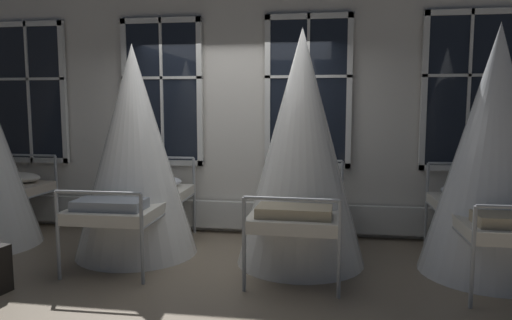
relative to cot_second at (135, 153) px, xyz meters
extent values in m
plane|color=gray|center=(0.94, -0.25, -1.16)|extent=(19.23, 19.23, 0.00)
cube|color=silver|center=(0.94, 1.14, 0.58)|extent=(10.61, 0.10, 3.49)
cube|color=black|center=(-1.96, 1.03, 0.71)|extent=(1.10, 0.02, 1.94)
cube|color=silver|center=(-1.96, 1.03, -0.23)|extent=(1.10, 0.06, 0.07)
cube|color=silver|center=(-1.96, 1.03, 1.64)|extent=(1.10, 0.06, 0.07)
cube|color=silver|center=(-1.45, 1.03, 0.71)|extent=(0.07, 0.06, 1.94)
cube|color=silver|center=(-1.96, 1.03, 0.71)|extent=(0.04, 0.06, 1.94)
cube|color=silver|center=(-1.96, 1.03, 0.90)|extent=(1.10, 0.06, 0.04)
cube|color=black|center=(-0.03, 1.03, 0.71)|extent=(1.10, 0.02, 1.94)
cube|color=silver|center=(-0.03, 1.03, -0.23)|extent=(1.10, 0.06, 0.07)
cube|color=silver|center=(-0.03, 1.03, 1.64)|extent=(1.10, 0.06, 0.07)
cube|color=silver|center=(-0.54, 1.03, 0.71)|extent=(0.07, 0.06, 1.94)
cube|color=silver|center=(0.49, 1.03, 0.71)|extent=(0.07, 0.06, 1.94)
cube|color=silver|center=(-0.03, 1.03, 0.71)|extent=(0.04, 0.06, 1.94)
cube|color=silver|center=(-0.03, 1.03, 0.90)|extent=(1.10, 0.06, 0.04)
cube|color=black|center=(1.91, 1.03, 0.71)|extent=(1.10, 0.02, 1.94)
cube|color=silver|center=(1.91, 1.03, -0.23)|extent=(1.10, 0.06, 0.07)
cube|color=silver|center=(1.91, 1.03, 1.64)|extent=(1.10, 0.06, 0.07)
cube|color=silver|center=(1.39, 1.03, 0.71)|extent=(0.07, 0.06, 1.94)
cube|color=silver|center=(2.42, 1.03, 0.71)|extent=(0.07, 0.06, 1.94)
cube|color=silver|center=(1.91, 1.03, 0.71)|extent=(0.04, 0.06, 1.94)
cube|color=silver|center=(1.91, 1.03, 0.90)|extent=(1.10, 0.06, 0.04)
cube|color=black|center=(3.84, 1.03, 0.71)|extent=(1.10, 0.02, 1.94)
cube|color=silver|center=(3.84, 1.03, -0.23)|extent=(1.10, 0.06, 0.07)
cube|color=silver|center=(3.84, 1.03, 1.64)|extent=(1.10, 0.06, 0.07)
cube|color=silver|center=(3.32, 1.03, 0.71)|extent=(0.07, 0.06, 1.94)
cube|color=silver|center=(3.84, 1.03, 0.71)|extent=(0.04, 0.06, 1.94)
cube|color=silver|center=(3.84, 1.03, 0.90)|extent=(1.10, 0.06, 0.04)
cube|color=silver|center=(0.94, 1.01, -0.91)|extent=(6.40, 0.10, 0.36)
cylinder|color=#9EA3A8|center=(-2.41, 0.93, -0.66)|extent=(0.04, 0.04, 1.01)
cylinder|color=#9EA3A8|center=(-1.55, 0.91, -0.66)|extent=(0.04, 0.04, 1.01)
cylinder|color=#9EA3A8|center=(-1.57, -0.02, -0.62)|extent=(0.08, 1.87, 0.03)
cylinder|color=#9EA3A8|center=(-1.98, 0.92, -0.15)|extent=(0.86, 0.05, 0.03)
ellipsoid|color=silver|center=(-1.98, 0.68, -0.43)|extent=(0.67, 0.42, 0.14)
cylinder|color=#9EA3A8|center=(-0.44, 0.93, -0.66)|extent=(0.04, 0.04, 1.01)
cylinder|color=#9EA3A8|center=(0.42, 0.94, -0.66)|extent=(0.04, 0.04, 1.01)
cylinder|color=#9EA3A8|center=(-0.42, -0.94, -0.72)|extent=(0.04, 0.04, 0.88)
cylinder|color=#9EA3A8|center=(0.44, -0.93, -0.72)|extent=(0.04, 0.04, 0.88)
cylinder|color=#9EA3A8|center=(-0.43, -0.01, -0.62)|extent=(0.06, 1.87, 0.03)
cylinder|color=#9EA3A8|center=(0.43, 0.00, -0.62)|extent=(0.06, 1.87, 0.03)
cylinder|color=#9EA3A8|center=(-0.01, 0.93, -0.15)|extent=(0.86, 0.04, 0.03)
cylinder|color=#9EA3A8|center=(0.01, -0.94, -0.28)|extent=(0.86, 0.04, 0.03)
cube|color=silver|center=(0.00, 0.00, -0.56)|extent=(0.91, 1.90, 0.12)
ellipsoid|color=silver|center=(-0.01, 0.69, -0.43)|extent=(0.66, 0.41, 0.14)
cube|color=#8C939E|center=(0.01, -0.68, -0.45)|extent=(0.71, 0.37, 0.10)
cone|color=white|center=(0.00, 0.00, 0.03)|extent=(1.38, 1.38, 2.39)
cylinder|color=#9EA3A8|center=(1.49, 0.91, -0.66)|extent=(0.04, 0.04, 1.01)
cylinder|color=#9EA3A8|center=(2.35, 0.89, -0.66)|extent=(0.04, 0.04, 1.01)
cylinder|color=#9EA3A8|center=(1.44, -0.95, -0.72)|extent=(0.04, 0.04, 0.88)
cylinder|color=#9EA3A8|center=(2.30, -0.98, -0.72)|extent=(0.04, 0.04, 0.88)
cylinder|color=#9EA3A8|center=(1.46, -0.02, -0.62)|extent=(0.09, 1.87, 0.03)
cylinder|color=#9EA3A8|center=(2.32, -0.05, -0.62)|extent=(0.09, 1.87, 0.03)
cylinder|color=#9EA3A8|center=(1.92, 0.90, -0.15)|extent=(0.86, 0.06, 0.03)
cylinder|color=#9EA3A8|center=(1.87, -0.97, -0.28)|extent=(0.86, 0.06, 0.03)
cube|color=silver|center=(1.89, -0.03, -0.56)|extent=(0.94, 1.91, 0.12)
ellipsoid|color=silver|center=(1.91, 0.66, -0.43)|extent=(0.67, 0.42, 0.14)
cube|color=tan|center=(1.87, -0.71, -0.45)|extent=(0.72, 0.38, 0.10)
cone|color=white|center=(1.89, -0.03, 0.10)|extent=(1.38, 1.38, 2.52)
cylinder|color=#9EA3A8|center=(3.37, 0.84, -0.66)|extent=(0.04, 0.04, 1.01)
cylinder|color=#9EA3A8|center=(4.24, 0.86, -0.66)|extent=(0.04, 0.04, 1.01)
cylinder|color=#9EA3A8|center=(3.40, -1.02, -0.72)|extent=(0.04, 0.04, 0.88)
cylinder|color=#9EA3A8|center=(3.39, -0.09, -0.62)|extent=(0.06, 1.87, 0.03)
cylinder|color=#9EA3A8|center=(3.80, 0.85, -0.15)|extent=(0.86, 0.05, 0.03)
cube|color=silver|center=(3.82, -0.08, -0.56)|extent=(0.91, 1.90, 0.12)
ellipsoid|color=silver|center=(3.81, 0.61, -0.43)|extent=(0.67, 0.41, 0.14)
cone|color=white|center=(3.82, -0.08, 0.09)|extent=(1.38, 1.38, 2.52)
camera|label=1|loc=(2.21, -5.19, 0.57)|focal=33.90mm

